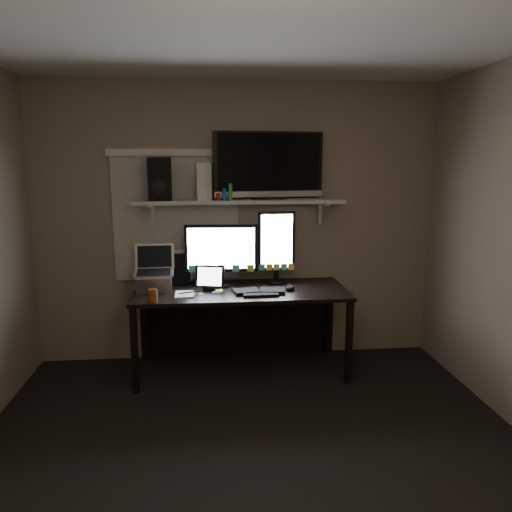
{
  "coord_description": "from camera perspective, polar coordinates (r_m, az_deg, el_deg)",
  "views": [
    {
      "loc": [
        -0.28,
        -2.68,
        1.8
      ],
      "look_at": [
        0.11,
        1.25,
        1.05
      ],
      "focal_mm": 35.0,
      "sensor_mm": 36.0,
      "label": 1
    }
  ],
  "objects": [
    {
      "name": "sticky_notes",
      "position": [
        4.17,
        -6.09,
        -4.19
      ],
      "size": [
        0.34,
        0.28,
        0.0
      ],
      "primitive_type": null,
      "rotation": [
        0.0,
        0.0,
        0.24
      ],
      "color": "#F0F743",
      "rests_on": "desk"
    },
    {
      "name": "monitor_landscape",
      "position": [
        4.33,
        -3.99,
        0.16
      ],
      "size": [
        0.63,
        0.1,
        0.55
      ],
      "primitive_type": "cube",
      "rotation": [
        0.0,
        0.0,
        -0.05
      ],
      "color": "black",
      "rests_on": "desk"
    },
    {
      "name": "tablet",
      "position": [
        4.22,
        -5.33,
        -2.5
      ],
      "size": [
        0.26,
        0.16,
        0.21
      ],
      "primitive_type": "cube",
      "rotation": [
        0.0,
        0.0,
        -0.25
      ],
      "color": "black",
      "rests_on": "desk"
    },
    {
      "name": "tv",
      "position": [
        4.37,
        1.44,
        10.29
      ],
      "size": [
        0.97,
        0.29,
        0.57
      ],
      "primitive_type": "cube",
      "rotation": [
        0.0,
        0.0,
        0.13
      ],
      "color": "black",
      "rests_on": "wall_shelf"
    },
    {
      "name": "cup",
      "position": [
        3.95,
        -11.69,
        -4.46
      ],
      "size": [
        0.09,
        0.09,
        0.1
      ],
      "primitive_type": "cylinder",
      "rotation": [
        0.0,
        0.0,
        -0.34
      ],
      "color": "brown",
      "rests_on": "desk"
    },
    {
      "name": "wall_shelf",
      "position": [
        4.33,
        -1.98,
        6.28
      ],
      "size": [
        1.8,
        0.35,
        0.03
      ],
      "primitive_type": "cube",
      "color": "#B2B2AD",
      "rests_on": "back_wall"
    },
    {
      "name": "notepad",
      "position": [
        4.12,
        -8.19,
        -4.37
      ],
      "size": [
        0.15,
        0.21,
        0.01
      ],
      "primitive_type": "cube",
      "rotation": [
        0.0,
        0.0,
        0.02
      ],
      "color": "white",
      "rests_on": "desk"
    },
    {
      "name": "keyboard",
      "position": [
        4.15,
        0.4,
        -4.03
      ],
      "size": [
        0.45,
        0.19,
        0.03
      ],
      "primitive_type": "cube",
      "rotation": [
        0.0,
        0.0,
        0.03
      ],
      "color": "black",
      "rests_on": "desk"
    },
    {
      "name": "bottles",
      "position": [
        4.23,
        -3.64,
        7.32
      ],
      "size": [
        0.23,
        0.09,
        0.14
      ],
      "primitive_type": null,
      "rotation": [
        0.0,
        0.0,
        0.17
      ],
      "color": "#A50F0C",
      "rests_on": "wall_shelf"
    },
    {
      "name": "desk",
      "position": [
        4.42,
        -1.84,
        -5.67
      ],
      "size": [
        1.8,
        0.75,
        0.73
      ],
      "color": "black",
      "rests_on": "floor"
    },
    {
      "name": "ceiling",
      "position": [
        2.78,
        0.26,
        25.27
      ],
      "size": [
        3.6,
        3.6,
        0.0
      ],
      "primitive_type": "plane",
      "rotation": [
        3.14,
        0.0,
        0.0
      ],
      "color": "silver",
      "rests_on": "back_wall"
    },
    {
      "name": "monitor_portrait",
      "position": [
        4.42,
        2.35,
        1.05
      ],
      "size": [
        0.33,
        0.07,
        0.66
      ],
      "primitive_type": "cube",
      "rotation": [
        0.0,
        0.0,
        0.01
      ],
      "color": "black",
      "rests_on": "desk"
    },
    {
      "name": "speaker",
      "position": [
        4.31,
        -10.96,
        8.65
      ],
      "size": [
        0.21,
        0.25,
        0.36
      ],
      "primitive_type": "cube",
      "rotation": [
        0.0,
        0.0,
        0.09
      ],
      "color": "black",
      "rests_on": "wall_shelf"
    },
    {
      "name": "mouse",
      "position": [
        4.24,
        3.92,
        -3.61
      ],
      "size": [
        0.1,
        0.13,
        0.04
      ],
      "primitive_type": "ellipsoid",
      "rotation": [
        0.0,
        0.0,
        -0.26
      ],
      "color": "black",
      "rests_on": "desk"
    },
    {
      "name": "floor",
      "position": [
        3.24,
        0.22,
        -23.03
      ],
      "size": [
        3.6,
        3.6,
        0.0
      ],
      "primitive_type": "plane",
      "color": "black",
      "rests_on": "ground"
    },
    {
      "name": "back_wall",
      "position": [
        4.52,
        -2.11,
        3.74
      ],
      "size": [
        3.6,
        0.0,
        3.6
      ],
      "primitive_type": "plane",
      "rotation": [
        1.57,
        0.0,
        0.0
      ],
      "color": "#80705C",
      "rests_on": "floor"
    },
    {
      "name": "laptop",
      "position": [
        4.28,
        -11.62,
        -1.43
      ],
      "size": [
        0.34,
        0.28,
        0.37
      ],
      "primitive_type": "cube",
      "rotation": [
        0.0,
        0.0,
        0.04
      ],
      "color": "#B8B8BD",
      "rests_on": "desk"
    },
    {
      "name": "file_sorter",
      "position": [
        4.48,
        -9.09,
        -1.3
      ],
      "size": [
        0.25,
        0.15,
        0.3
      ],
      "primitive_type": "cube",
      "rotation": [
        0.0,
        0.0,
        0.19
      ],
      "color": "black",
      "rests_on": "desk"
    },
    {
      "name": "window_blinds",
      "position": [
        4.5,
        -9.13,
        4.22
      ],
      "size": [
        1.1,
        0.02,
        1.1
      ],
      "primitive_type": "cube",
      "color": "silver",
      "rests_on": "back_wall"
    },
    {
      "name": "game_console",
      "position": [
        4.33,
        -5.63,
        8.49
      ],
      "size": [
        0.16,
        0.27,
        0.31
      ],
      "primitive_type": "cube",
      "rotation": [
        0.0,
        0.0,
        -0.35
      ],
      "color": "beige",
      "rests_on": "wall_shelf"
    }
  ]
}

